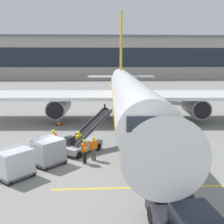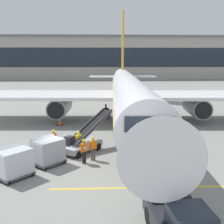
# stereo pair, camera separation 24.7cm
# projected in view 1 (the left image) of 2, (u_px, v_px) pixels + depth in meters

# --- Properties ---
(ground_plane) EXTENTS (600.00, 600.00, 0.00)m
(ground_plane) POSITION_uv_depth(u_px,v_px,m) (62.00, 159.00, 20.24)
(ground_plane) COLOR gray
(parked_airplane) EXTENTS (36.88, 46.29, 15.34)m
(parked_airplane) POSITION_uv_depth(u_px,v_px,m) (127.00, 91.00, 32.68)
(parked_airplane) COLOR white
(parked_airplane) RESTS_ON ground
(belt_loader) EXTENTS (4.21, 5.01, 2.95)m
(belt_loader) POSITION_uv_depth(u_px,v_px,m) (83.00, 141.00, 21.81)
(belt_loader) COLOR #A3A8B2
(belt_loader) RESTS_ON ground
(baggage_cart_lead) EXTENTS (2.53, 2.57, 1.91)m
(baggage_cart_lead) POSITION_uv_depth(u_px,v_px,m) (48.00, 151.00, 18.99)
(baggage_cart_lead) COLOR #515156
(baggage_cart_lead) RESTS_ON ground
(baggage_cart_second) EXTENTS (2.53, 2.57, 1.91)m
(baggage_cart_second) POSITION_uv_depth(u_px,v_px,m) (14.00, 162.00, 16.88)
(baggage_cart_second) COLOR #515156
(baggage_cart_second) RESTS_ON ground
(pushback_tug) EXTENTS (2.47, 4.56, 1.83)m
(pushback_tug) POSITION_uv_depth(u_px,v_px,m) (186.00, 223.00, 10.88)
(pushback_tug) COLOR #232328
(pushback_tug) RESTS_ON ground
(ground_crew_by_loader) EXTENTS (0.48, 0.41, 1.74)m
(ground_crew_by_loader) POSITION_uv_depth(u_px,v_px,m) (79.00, 140.00, 21.41)
(ground_crew_by_loader) COLOR #514C42
(ground_crew_by_loader) RESTS_ON ground
(ground_crew_by_carts) EXTENTS (0.55, 0.35, 1.74)m
(ground_crew_by_carts) POSITION_uv_depth(u_px,v_px,m) (94.00, 147.00, 19.81)
(ground_crew_by_carts) COLOR #514C42
(ground_crew_by_carts) RESTS_ON ground
(ground_crew_marshaller) EXTENTS (0.44, 0.44, 1.74)m
(ground_crew_marshaller) POSITION_uv_depth(u_px,v_px,m) (85.00, 150.00, 19.21)
(ground_crew_marshaller) COLOR black
(ground_crew_marshaller) RESTS_ON ground
(ground_crew_wingwalker) EXTENTS (0.50, 0.41, 1.74)m
(ground_crew_wingwalker) POSITION_uv_depth(u_px,v_px,m) (54.00, 139.00, 21.83)
(ground_crew_wingwalker) COLOR black
(ground_crew_wingwalker) RESTS_ON ground
(safety_cone_engine_keepout) EXTENTS (0.66, 0.66, 0.75)m
(safety_cone_engine_keepout) POSITION_uv_depth(u_px,v_px,m) (59.00, 122.00, 30.66)
(safety_cone_engine_keepout) COLOR black
(safety_cone_engine_keepout) RESTS_ON ground
(apron_guidance_line_lead_in) EXTENTS (0.20, 110.00, 0.01)m
(apron_guidance_line_lead_in) POSITION_uv_depth(u_px,v_px,m) (129.00, 122.00, 32.42)
(apron_guidance_line_lead_in) COLOR yellow
(apron_guidance_line_lead_in) RESTS_ON ground
(apron_guidance_line_stop_bar) EXTENTS (12.00, 0.20, 0.01)m
(apron_guidance_line_stop_bar) POSITION_uv_depth(u_px,v_px,m) (158.00, 187.00, 15.75)
(apron_guidance_line_stop_bar) COLOR yellow
(apron_guidance_line_stop_bar) RESTS_ON ground
(terminal_building) EXTENTS (148.77, 22.02, 15.60)m
(terminal_building) POSITION_uv_depth(u_px,v_px,m) (120.00, 58.00, 108.78)
(terminal_building) COLOR #A8A399
(terminal_building) RESTS_ON ground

